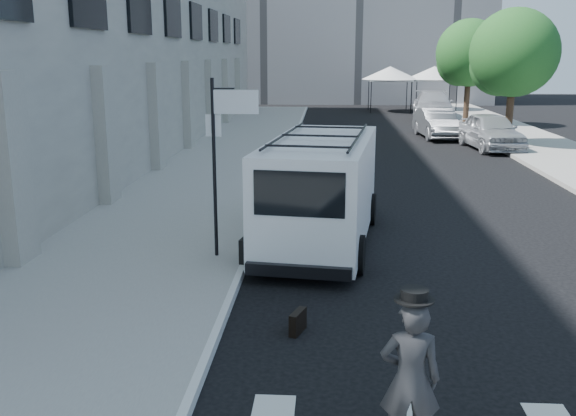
# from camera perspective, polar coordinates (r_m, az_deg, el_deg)

# --- Properties ---
(ground) EXTENTS (120.00, 120.00, 0.00)m
(ground) POSITION_cam_1_polar(r_m,az_deg,el_deg) (9.89, 5.70, -10.95)
(ground) COLOR black
(ground) RESTS_ON ground
(sidewalk_left) EXTENTS (4.50, 48.00, 0.15)m
(sidewalk_left) POSITION_cam_1_polar(r_m,az_deg,el_deg) (25.60, -5.16, 4.49)
(sidewalk_left) COLOR gray
(sidewalk_left) RESTS_ON ground
(sidewalk_right) EXTENTS (4.00, 56.00, 0.15)m
(sidewalk_right) POSITION_cam_1_polar(r_m,az_deg,el_deg) (30.75, 21.40, 5.14)
(sidewalk_right) COLOR gray
(sidewalk_right) RESTS_ON ground
(building_left) EXTENTS (10.00, 44.00, 12.00)m
(building_left) POSITION_cam_1_polar(r_m,az_deg,el_deg) (29.24, -19.62, 16.57)
(building_left) COLOR gray
(building_left) RESTS_ON ground
(sign_pole) EXTENTS (1.03, 0.07, 3.50)m
(sign_pole) POSITION_cam_1_polar(r_m,az_deg,el_deg) (12.43, -5.58, 6.85)
(sign_pole) COLOR black
(sign_pole) RESTS_ON sidewalk_left
(tree_near) EXTENTS (3.80, 3.83, 6.03)m
(tree_near) POSITION_cam_1_polar(r_m,az_deg,el_deg) (30.20, 19.18, 12.62)
(tree_near) COLOR black
(tree_near) RESTS_ON ground
(tree_far) EXTENTS (3.80, 3.83, 6.03)m
(tree_far) POSITION_cam_1_polar(r_m,az_deg,el_deg) (38.96, 15.64, 12.92)
(tree_far) COLOR black
(tree_far) RESTS_ON ground
(tent_left) EXTENTS (4.00, 4.00, 3.20)m
(tent_left) POSITION_cam_1_polar(r_m,az_deg,el_deg) (47.22, 9.07, 11.74)
(tent_left) COLOR black
(tent_left) RESTS_ON ground
(tent_right) EXTENTS (4.00, 4.00, 3.20)m
(tent_right) POSITION_cam_1_polar(r_m,az_deg,el_deg) (48.12, 12.89, 11.60)
(tent_right) COLOR black
(tent_right) RESTS_ON ground
(businessman) EXTENTS (0.64, 0.43, 1.72)m
(businessman) POSITION_cam_1_polar(r_m,az_deg,el_deg) (6.87, 10.80, -14.77)
(businessman) COLOR #313033
(businessman) RESTS_ON ground
(briefcase) EXTENTS (0.26, 0.46, 0.34)m
(briefcase) POSITION_cam_1_polar(r_m,az_deg,el_deg) (9.78, 0.88, -10.09)
(briefcase) COLOR black
(briefcase) RESTS_ON ground
(suitcase) EXTENTS (0.34, 0.48, 1.21)m
(suitcase) POSITION_cam_1_polar(r_m,az_deg,el_deg) (12.48, -3.50, -4.05)
(suitcase) COLOR black
(suitcase) RESTS_ON ground
(cargo_van) EXTENTS (2.75, 6.36, 2.32)m
(cargo_van) POSITION_cam_1_polar(r_m,az_deg,el_deg) (14.09, 3.02, 1.71)
(cargo_van) COLOR white
(cargo_van) RESTS_ON ground
(parked_car_a) EXTENTS (2.35, 4.85, 1.59)m
(parked_car_a) POSITION_cam_1_polar(r_m,az_deg,el_deg) (29.52, 17.58, 6.54)
(parked_car_a) COLOR #A5A8AD
(parked_car_a) RESTS_ON ground
(parked_car_b) EXTENTS (1.89, 4.52, 1.45)m
(parked_car_b) POSITION_cam_1_polar(r_m,az_deg,el_deg) (32.86, 13.09, 7.35)
(parked_car_b) COLOR #55585D
(parked_car_b) RESTS_ON ground
(parked_car_c) EXTENTS (2.98, 6.14, 1.72)m
(parked_car_c) POSITION_cam_1_polar(r_m,az_deg,el_deg) (42.76, 12.76, 8.92)
(parked_car_c) COLOR #ADAFB5
(parked_car_c) RESTS_ON ground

